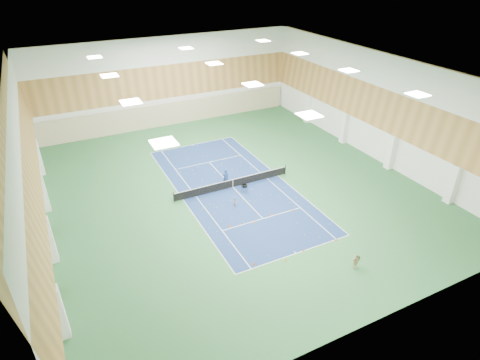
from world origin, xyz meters
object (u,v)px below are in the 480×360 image
tennis_net (233,183)px  coach (226,178)px  child_apron (356,261)px  ball_cart (244,188)px  child_court (235,202)px

tennis_net → coach: size_ratio=6.56×
tennis_net → child_apron: 15.69m
ball_cart → child_apron: bearing=-74.8°
child_court → ball_cart: bearing=17.4°
ball_cart → tennis_net: bearing=119.6°
tennis_net → child_court: size_ratio=13.11×
coach → child_apron: size_ratio=1.47×
tennis_net → coach: (-0.54, 0.60, 0.43)m
child_court → child_apron: child_apron is taller
tennis_net → coach: bearing=132.2°
child_apron → child_court: bearing=112.0°
child_apron → ball_cart: (-2.51, 13.99, -0.23)m
tennis_net → child_court: bearing=-111.7°
child_court → child_apron: (4.50, -11.95, 0.18)m
child_court → ball_cart: (2.00, 2.04, -0.05)m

